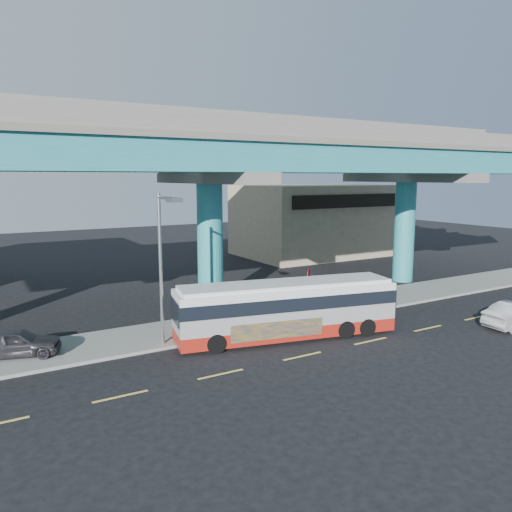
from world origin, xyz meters
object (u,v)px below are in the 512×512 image
parked_car (15,343)px  stop_sign (308,282)px  street_lamp (164,248)px  transit_bus (287,307)px

parked_car → stop_sign: size_ratio=1.45×
street_lamp → stop_sign: bearing=4.9°
street_lamp → stop_sign: street_lamp is taller
parked_car → street_lamp: street_lamp is taller
street_lamp → parked_car: bearing=160.7°
transit_bus → parked_car: bearing=175.7°
stop_sign → parked_car: bearing=153.2°
street_lamp → stop_sign: size_ratio=2.56×
transit_bus → parked_car: 12.17m
parked_car → transit_bus: bearing=-90.1°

